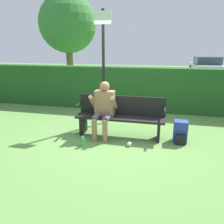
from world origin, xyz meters
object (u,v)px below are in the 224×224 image
at_px(signpost, 103,61).
at_px(parked_car, 206,66).
at_px(backpack, 180,132).
at_px(person_seated, 104,107).
at_px(tree, 68,24).
at_px(park_bench, 120,115).
at_px(water_bottle, 83,142).

relative_size(signpost, parked_car, 0.65).
bearing_deg(backpack, parked_car, 78.65).
xyz_separation_m(person_seated, tree, (-3.48, 6.18, 2.31)).
xyz_separation_m(park_bench, person_seated, (-0.35, -0.12, 0.21)).
bearing_deg(person_seated, tree, 119.38).
bearing_deg(parked_car, park_bench, 161.37).
xyz_separation_m(park_bench, water_bottle, (-0.61, -0.77, -0.36)).
height_order(water_bottle, signpost, signpost).
relative_size(park_bench, backpack, 4.26).
relative_size(backpack, parked_car, 0.11).
relative_size(parked_car, tree, 0.96).
height_order(person_seated, parked_car, parked_car).
relative_size(person_seated, water_bottle, 5.53).
xyz_separation_m(water_bottle, parked_car, (4.39, 13.09, 0.50)).
distance_m(backpack, signpost, 2.44).
bearing_deg(backpack, signpost, 157.06).
bearing_deg(tree, signpost, -58.73).
xyz_separation_m(backpack, tree, (-5.12, 6.15, 2.77)).
xyz_separation_m(person_seated, signpost, (-0.22, 0.82, 0.91)).
bearing_deg(signpost, park_bench, -50.84).
bearing_deg(signpost, water_bottle, -91.42).
bearing_deg(person_seated, park_bench, 18.79).
bearing_deg(water_bottle, backpack, 19.72).
distance_m(person_seated, tree, 7.46).
distance_m(person_seated, parked_car, 13.11).
relative_size(person_seated, parked_car, 0.29).
bearing_deg(parked_car, person_seated, 160.07).
xyz_separation_m(signpost, tree, (-3.26, 5.36, 1.40)).
distance_m(person_seated, water_bottle, 0.90).
bearing_deg(water_bottle, person_seated, 68.35).
distance_m(signpost, tree, 6.43).
bearing_deg(park_bench, signpost, 129.16).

